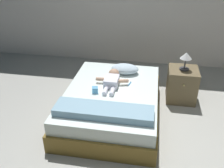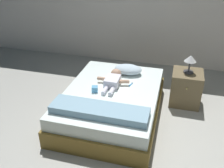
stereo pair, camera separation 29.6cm
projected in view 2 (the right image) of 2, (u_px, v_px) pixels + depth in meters
name	position (u px, v px, depth m)	size (l,w,h in m)	color
ground_plane	(103.00, 153.00, 3.17)	(8.00, 8.00, 0.00)	#A6A59D
bed	(112.00, 103.00, 3.78)	(1.40, 1.94, 0.45)	brown
pillow	(128.00, 69.00, 4.11)	(0.45, 0.30, 0.15)	silver
baby	(113.00, 80.00, 3.81)	(0.51, 0.63, 0.17)	white
toothbrush	(131.00, 84.00, 3.81)	(0.04, 0.13, 0.02)	#3E93DF
nightstand	(186.00, 88.00, 4.07)	(0.48, 0.51, 0.56)	brown
lamp	(190.00, 60.00, 3.83)	(0.18, 0.18, 0.29)	#333338
blanket	(99.00, 110.00, 3.13)	(1.26, 0.33, 0.10)	#82A8BE
toy_block	(95.00, 89.00, 3.61)	(0.10, 0.10, 0.08)	#57A0D0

